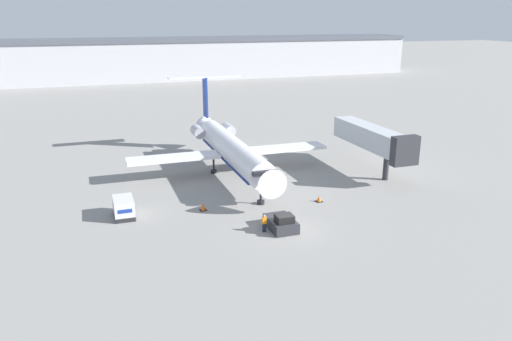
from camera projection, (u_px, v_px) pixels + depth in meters
The scene contains 9 objects.
ground_plane at pixel (288, 231), 46.24m from camera, with size 600.00×600.00×0.00m, color gray.
terminal_building at pixel (136, 59), 152.49m from camera, with size 180.00×16.80×12.69m.
airplane_main at pixel (230, 148), 62.28m from camera, with size 25.54×28.98×10.78m.
pushback_tug at pixel (281, 223), 46.61m from camera, with size 2.29×3.74×1.69m.
luggage_cart at pixel (124, 208), 49.29m from camera, with size 1.93×3.21×1.95m.
worker_near_tug at pixel (264, 223), 45.90m from camera, with size 0.40×0.24×1.69m.
traffic_cone_left at pixel (203, 207), 51.13m from camera, with size 0.70×0.70×0.84m.
traffic_cone_right at pixel (319, 199), 53.55m from camera, with size 0.72×0.72×0.68m.
jet_bridge at pixel (373, 138), 62.44m from camera, with size 3.20×15.16×6.19m.
Camera 1 is at (-16.84, -39.11, 19.12)m, focal length 35.00 mm.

